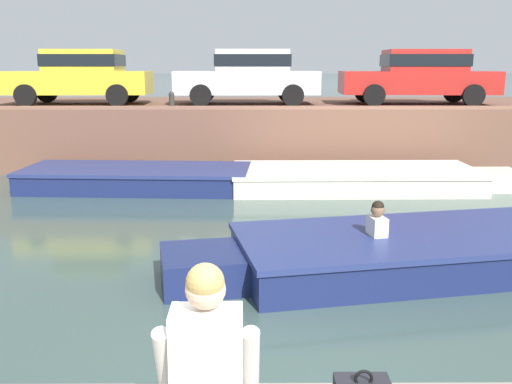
{
  "coord_description": "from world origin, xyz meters",
  "views": [
    {
      "loc": [
        -0.28,
        -3.14,
        2.8
      ],
      "look_at": [
        -0.24,
        4.03,
        1.21
      ],
      "focal_mm": 40.0,
      "sensor_mm": 36.0,
      "label": 1
    }
  ],
  "objects_px": {
    "boat_moored_central_cream": "(366,178)",
    "car_centre_red": "(419,74)",
    "person_seated_left": "(208,370)",
    "mooring_bollard_mid": "(172,100)",
    "boat_moored_west_navy": "(148,178)",
    "motorboat_passing": "(411,251)",
    "car_left_inner_white": "(249,74)",
    "car_leftmost_yellow": "(81,75)"
  },
  "relations": [
    {
      "from": "mooring_bollard_mid",
      "to": "person_seated_left",
      "type": "relative_size",
      "value": 0.46
    },
    {
      "from": "motorboat_passing",
      "to": "car_centre_red",
      "type": "xyz_separation_m",
      "value": [
        2.58,
        9.11,
        2.28
      ]
    },
    {
      "from": "boat_moored_west_navy",
      "to": "car_centre_red",
      "type": "bearing_deg",
      "value": 27.38
    },
    {
      "from": "motorboat_passing",
      "to": "car_leftmost_yellow",
      "type": "distance_m",
      "value": 11.81
    },
    {
      "from": "car_centre_red",
      "to": "motorboat_passing",
      "type": "bearing_deg",
      "value": -105.8
    },
    {
      "from": "mooring_bollard_mid",
      "to": "boat_moored_central_cream",
      "type": "bearing_deg",
      "value": -22.52
    },
    {
      "from": "boat_moored_west_navy",
      "to": "car_leftmost_yellow",
      "type": "xyz_separation_m",
      "value": [
        -2.5,
        3.75,
        2.3
      ]
    },
    {
      "from": "boat_moored_central_cream",
      "to": "boat_moored_west_navy",
      "type": "bearing_deg",
      "value": 179.9
    },
    {
      "from": "motorboat_passing",
      "to": "person_seated_left",
      "type": "xyz_separation_m",
      "value": [
        -2.45,
        -4.94,
        1.01
      ]
    },
    {
      "from": "car_left_inner_white",
      "to": "person_seated_left",
      "type": "xyz_separation_m",
      "value": [
        -0.11,
        -14.05,
        -1.27
      ]
    },
    {
      "from": "boat_moored_central_cream",
      "to": "mooring_bollard_mid",
      "type": "height_order",
      "value": "mooring_bollard_mid"
    },
    {
      "from": "motorboat_passing",
      "to": "mooring_bollard_mid",
      "type": "distance_m",
      "value": 8.66
    },
    {
      "from": "car_leftmost_yellow",
      "to": "car_centre_red",
      "type": "bearing_deg",
      "value": -0.02
    },
    {
      "from": "car_left_inner_white",
      "to": "person_seated_left",
      "type": "relative_size",
      "value": 4.26
    },
    {
      "from": "car_centre_red",
      "to": "mooring_bollard_mid",
      "type": "height_order",
      "value": "car_centre_red"
    },
    {
      "from": "motorboat_passing",
      "to": "car_left_inner_white",
      "type": "distance_m",
      "value": 9.68
    },
    {
      "from": "car_leftmost_yellow",
      "to": "car_centre_red",
      "type": "xyz_separation_m",
      "value": [
        9.73,
        -0.0,
        0.0
      ]
    },
    {
      "from": "person_seated_left",
      "to": "car_leftmost_yellow",
      "type": "bearing_deg",
      "value": 108.49
    },
    {
      "from": "person_seated_left",
      "to": "motorboat_passing",
      "type": "bearing_deg",
      "value": 63.59
    },
    {
      "from": "motorboat_passing",
      "to": "car_left_inner_white",
      "type": "bearing_deg",
      "value": 104.4
    },
    {
      "from": "motorboat_passing",
      "to": "car_leftmost_yellow",
      "type": "xyz_separation_m",
      "value": [
        -7.15,
        9.11,
        2.28
      ]
    },
    {
      "from": "motorboat_passing",
      "to": "car_leftmost_yellow",
      "type": "height_order",
      "value": "car_leftmost_yellow"
    },
    {
      "from": "motorboat_passing",
      "to": "person_seated_left",
      "type": "height_order",
      "value": "person_seated_left"
    },
    {
      "from": "boat_moored_west_navy",
      "to": "car_centre_red",
      "type": "distance_m",
      "value": 8.46
    },
    {
      "from": "car_left_inner_white",
      "to": "boat_moored_west_navy",
      "type": "bearing_deg",
      "value": -121.68
    },
    {
      "from": "car_left_inner_white",
      "to": "boat_moored_central_cream",
      "type": "bearing_deg",
      "value": -53.95
    },
    {
      "from": "car_left_inner_white",
      "to": "car_leftmost_yellow",
      "type": "bearing_deg",
      "value": -180.0
    },
    {
      "from": "car_left_inner_white",
      "to": "person_seated_left",
      "type": "height_order",
      "value": "car_left_inner_white"
    },
    {
      "from": "car_centre_red",
      "to": "person_seated_left",
      "type": "xyz_separation_m",
      "value": [
        -5.03,
        -14.05,
        -1.27
      ]
    },
    {
      "from": "boat_moored_central_cream",
      "to": "car_centre_red",
      "type": "height_order",
      "value": "car_centre_red"
    },
    {
      "from": "car_leftmost_yellow",
      "to": "car_centre_red",
      "type": "height_order",
      "value": "same"
    },
    {
      "from": "motorboat_passing",
      "to": "car_leftmost_yellow",
      "type": "relative_size",
      "value": 1.63
    },
    {
      "from": "boat_moored_west_navy",
      "to": "person_seated_left",
      "type": "bearing_deg",
      "value": -77.94
    },
    {
      "from": "boat_moored_west_navy",
      "to": "car_centre_red",
      "type": "relative_size",
      "value": 1.41
    },
    {
      "from": "car_centre_red",
      "to": "boat_moored_west_navy",
      "type": "bearing_deg",
      "value": -152.62
    },
    {
      "from": "car_leftmost_yellow",
      "to": "car_centre_red",
      "type": "relative_size",
      "value": 0.92
    },
    {
      "from": "car_leftmost_yellow",
      "to": "person_seated_left",
      "type": "bearing_deg",
      "value": -71.51
    },
    {
      "from": "boat_moored_west_navy",
      "to": "motorboat_passing",
      "type": "xyz_separation_m",
      "value": [
        4.65,
        -5.37,
        0.02
      ]
    },
    {
      "from": "boat_moored_central_cream",
      "to": "car_leftmost_yellow",
      "type": "relative_size",
      "value": 1.65
    },
    {
      "from": "boat_moored_central_cream",
      "to": "car_centre_red",
      "type": "xyz_separation_m",
      "value": [
        2.18,
        3.75,
        2.31
      ]
    },
    {
      "from": "car_leftmost_yellow",
      "to": "car_left_inner_white",
      "type": "height_order",
      "value": "same"
    },
    {
      "from": "car_centre_red",
      "to": "person_seated_left",
      "type": "distance_m",
      "value": 14.97
    }
  ]
}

